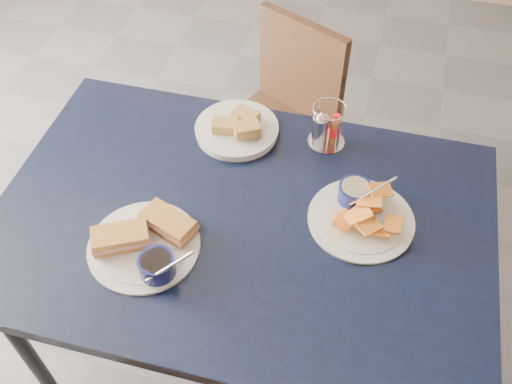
% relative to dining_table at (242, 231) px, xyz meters
% --- Properties ---
extents(ground, '(6.00, 6.00, 0.00)m').
position_rel_dining_table_xyz_m(ground, '(0.25, 0.10, -0.69)').
color(ground, '#4F4F54').
rests_on(ground, ground).
extents(dining_table, '(1.33, 0.90, 0.75)m').
position_rel_dining_table_xyz_m(dining_table, '(0.00, 0.00, 0.00)').
color(dining_table, black).
rests_on(dining_table, ground).
extents(chair_far, '(0.50, 0.50, 0.81)m').
position_rel_dining_table_xyz_m(chair_far, '(-0.08, 0.79, -0.23)').
color(chair_far, black).
rests_on(chair_far, ground).
extents(sandwich_plate, '(0.31, 0.29, 0.12)m').
position_rel_dining_table_xyz_m(sandwich_plate, '(-0.20, -0.15, 0.08)').
color(sandwich_plate, white).
rests_on(sandwich_plate, dining_table).
extents(plantain_plate, '(0.28, 0.28, 0.12)m').
position_rel_dining_table_xyz_m(plantain_plate, '(0.30, 0.09, 0.08)').
color(plantain_plate, white).
rests_on(plantain_plate, dining_table).
extents(bread_basket, '(0.25, 0.25, 0.07)m').
position_rel_dining_table_xyz_m(bread_basket, '(-0.10, 0.31, 0.08)').
color(bread_basket, white).
rests_on(bread_basket, dining_table).
extents(condiment_caddy, '(0.11, 0.11, 0.14)m').
position_rel_dining_table_xyz_m(condiment_caddy, '(0.16, 0.34, 0.12)').
color(condiment_caddy, silver).
rests_on(condiment_caddy, dining_table).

